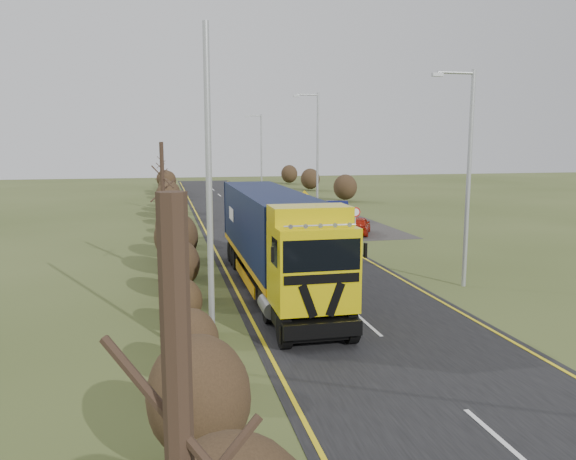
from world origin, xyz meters
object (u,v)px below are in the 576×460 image
(streetlight_near, at_px, (467,170))
(speed_sign, at_px, (355,218))
(lorry, at_px, (274,234))
(car_red_hatchback, at_px, (358,226))
(car_blue_sedan, at_px, (336,211))

(streetlight_near, bearing_deg, speed_sign, 94.46)
(lorry, xyz_separation_m, speed_sign, (6.98, 9.76, -0.82))
(streetlight_near, distance_m, speed_sign, 11.52)
(car_red_hatchback, distance_m, speed_sign, 3.23)
(lorry, height_order, streetlight_near, streetlight_near)
(car_red_hatchback, bearing_deg, streetlight_near, 112.91)
(car_blue_sedan, bearing_deg, speed_sign, 93.27)
(lorry, xyz_separation_m, car_red_hatchback, (8.22, 12.60, -1.72))
(lorry, relative_size, car_blue_sedan, 3.09)
(lorry, relative_size, car_red_hatchback, 4.13)
(car_red_hatchback, xyz_separation_m, speed_sign, (-1.24, -2.84, 0.90))
(lorry, height_order, speed_sign, lorry)
(streetlight_near, xyz_separation_m, speed_sign, (-0.86, 10.98, -3.40))
(lorry, relative_size, speed_sign, 6.76)
(lorry, height_order, car_red_hatchback, lorry)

